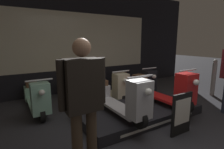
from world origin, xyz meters
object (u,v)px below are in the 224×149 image
Objects in this scene: scooter_display_right at (161,89)px; person_left_browsing at (83,97)px; scooter_backrow_1 at (76,91)px; scooter_display_left at (117,98)px; scooter_backrow_3 at (134,82)px; street_bollard at (214,78)px; scooter_backrow_2 at (108,86)px; price_sign_board at (182,114)px; scooter_backrow_0 at (36,97)px.

person_left_browsing reaches higher than scooter_display_right.
scooter_display_left is at bearing -78.25° from scooter_backrow_1.
scooter_backrow_3 is 2.28m from street_bollard.
scooter_backrow_1 is 1.00× the size of scooter_backrow_2.
scooter_backrow_3 is (0.93, 0.00, 0.00)m from scooter_backrow_2.
price_sign_board is at bearing -67.06° from scooter_backrow_1.
scooter_display_left is 1.11× the size of person_left_browsing.
scooter_backrow_2 is (0.93, 0.00, 0.00)m from scooter_backrow_1.
person_left_browsing reaches higher than price_sign_board.
scooter_display_right is 1.00× the size of scooter_backrow_0.
person_left_browsing is 1.52× the size of street_bollard.
price_sign_board is 0.69× the size of street_bollard.
scooter_backrow_2 is at bearing 0.00° from scooter_backrow_1.
scooter_backrow_1 is at bearing 180.00° from scooter_backrow_3.
scooter_backrow_2 is at bearing 180.00° from scooter_backrow_3.
scooter_backrow_3 is (0.42, 1.45, -0.19)m from scooter_display_right.
scooter_display_right is 1.55m from scooter_backrow_2.
scooter_backrow_0 is at bearing 95.67° from person_left_browsing.
scooter_display_left is at bearing -137.09° from scooter_backrow_3.
scooter_display_right reaches higher than scooter_backrow_2.
person_left_browsing is 4.45m from street_bollard.
scooter_display_left and scooter_display_right have the same top height.
person_left_browsing is 2.21× the size of price_sign_board.
scooter_display_left reaches higher than scooter_backrow_0.
scooter_backrow_0 is at bearing 180.00° from scooter_backrow_2.
scooter_backrow_3 is 1.69× the size of street_bollard.
person_left_browsing is at bearing -84.33° from scooter_backrow_0.
person_left_browsing reaches higher than scooter_backrow_3.
scooter_backrow_0 is (-1.23, 1.45, -0.19)m from scooter_display_left.
scooter_backrow_2 is (0.63, 1.45, -0.19)m from scooter_display_left.
price_sign_board is (-0.87, -2.35, 0.04)m from scooter_backrow_3.
scooter_backrow_3 is at bearing 41.47° from person_left_browsing.
scooter_display_right reaches higher than scooter_backrow_0.
person_left_browsing reaches higher than scooter_display_left.
person_left_browsing is (-2.57, -2.27, 0.61)m from scooter_backrow_3.
scooter_backrow_0 is 1.69× the size of street_bollard.
scooter_backrow_1 is at bearing 101.75° from scooter_display_left.
scooter_backrow_2 is at bearing 0.00° from scooter_backrow_0.
price_sign_board is at bearing -52.43° from scooter_display_left.
scooter_backrow_0 is 1.86m from scooter_backrow_2.
scooter_display_right reaches higher than scooter_backrow_3.
scooter_display_left is at bearing -179.23° from street_bollard.
scooter_backrow_2 is at bearing 152.62° from street_bollard.
scooter_backrow_2 and scooter_backrow_3 have the same top height.
scooter_display_left reaches higher than scooter_backrow_2.
street_bollard is (3.34, 0.04, 0.01)m from scooter_display_left.
price_sign_board is at bearing -160.32° from street_bollard.
street_bollard reaches higher than scooter_backrow_1.
person_left_browsing is (-2.15, -0.82, 0.42)m from scooter_display_right.
scooter_display_right is 1.00× the size of scooter_backrow_2.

